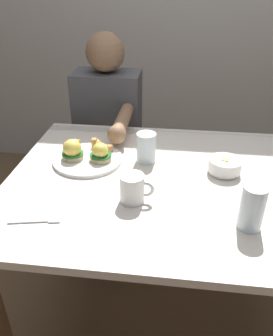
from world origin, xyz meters
name	(u,v)px	position (x,y,z in m)	size (l,w,h in m)	color
ground_plane	(165,314)	(0.00, 0.00, 0.00)	(6.00, 6.00, 0.00)	brown
dining_table	(173,204)	(0.00, 0.00, 0.63)	(1.20, 0.90, 0.74)	silver
eggs_benedict_plate	(86,155)	(-0.35, 0.10, 0.77)	(0.27, 0.27, 0.09)	white
fruit_bowl	(225,166)	(0.18, 0.07, 0.77)	(0.12, 0.12, 0.06)	white
coffee_mug	(133,188)	(-0.13, -0.14, 0.79)	(0.11, 0.08, 0.09)	white
fork	(38,221)	(-0.40, -0.28, 0.74)	(0.16, 0.05, 0.00)	silver
water_glass_far	(252,210)	(0.22, -0.23, 0.80)	(0.07, 0.07, 0.14)	silver
water_glass_extra	(146,149)	(-0.11, 0.13, 0.79)	(0.08, 0.08, 0.12)	silver
diner_person	(108,130)	(-0.36, 0.60, 0.65)	(0.34, 0.54, 1.14)	#33333D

